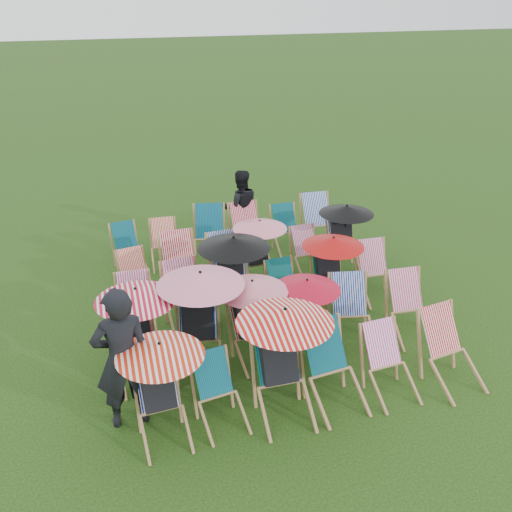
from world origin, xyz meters
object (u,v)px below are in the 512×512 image
object	(u,v)px
deckchair_29	(320,223)
person_rear	(240,208)
deckchair_0	(161,390)
deckchair_5	(452,351)
person_left	(122,359)

from	to	relation	value
deckchair_29	person_rear	size ratio (longest dim) A/B	0.64
deckchair_0	deckchair_5	distance (m)	3.91
deckchair_29	person_left	xyz separation A→B (m)	(-4.24, -4.25, 0.44)
deckchair_0	deckchair_29	world-z (taller)	deckchair_0
deckchair_29	person_rear	bearing A→B (deg)	160.94
deckchair_0	person_rear	xyz separation A→B (m)	(2.31, 5.16, 0.14)
deckchair_29	person_rear	distance (m)	1.67
deckchair_0	deckchair_5	world-z (taller)	deckchair_0
deckchair_5	person_left	bearing A→B (deg)	165.05
deckchair_0	deckchair_29	size ratio (longest dim) A/B	1.22
person_left	person_rear	xyz separation A→B (m)	(2.70, 4.82, -0.16)
deckchair_29	deckchair_0	bearing A→B (deg)	-128.63
deckchair_0	deckchair_5	size ratio (longest dim) A/B	1.23
deckchair_5	person_rear	size ratio (longest dim) A/B	0.63
deckchair_29	person_rear	xyz separation A→B (m)	(-1.54, 0.57, 0.28)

